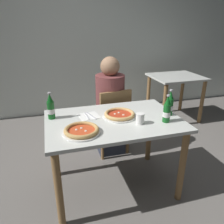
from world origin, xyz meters
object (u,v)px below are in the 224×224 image
object	(u,v)px
chair_behind_table	(112,118)
pizza_margherita_near	(120,115)
diner_seated	(110,109)
beer_bottle_right	(167,111)
dining_table_main	(114,130)
beer_bottle_left	(170,104)
paper_cup	(140,119)
dining_table_background	(175,85)
napkin_with_cutlery	(89,116)
beer_bottle_center	(51,108)
pizza_marinara_far	(82,131)

from	to	relation	value
chair_behind_table	pizza_margherita_near	size ratio (longest dim) A/B	2.80
diner_seated	beer_bottle_right	size ratio (longest dim) A/B	4.89
chair_behind_table	pizza_margherita_near	world-z (taller)	chair_behind_table
dining_table_main	pizza_margherita_near	world-z (taller)	pizza_margherita_near
dining_table_main	beer_bottle_left	bearing A→B (deg)	-5.32
paper_cup	dining_table_background	bearing A→B (deg)	49.58
dining_table_background	napkin_with_cutlery	world-z (taller)	napkin_with_cutlery
dining_table_main	beer_bottle_right	world-z (taller)	beer_bottle_right
diner_seated	paper_cup	world-z (taller)	diner_seated
beer_bottle_center	napkin_with_cutlery	world-z (taller)	beer_bottle_center
pizza_margherita_near	paper_cup	size ratio (longest dim) A/B	3.20
beer_bottle_center	dining_table_main	bearing A→B (deg)	-18.12
chair_behind_table	diner_seated	size ratio (longest dim) A/B	0.70
diner_seated	beer_bottle_center	size ratio (longest dim) A/B	4.89
pizza_margherita_near	beer_bottle_left	size ratio (longest dim) A/B	1.23
dining_table_background	pizza_margherita_near	world-z (taller)	pizza_margherita_near
pizza_margherita_near	beer_bottle_right	distance (m)	0.43
dining_table_background	pizza_margherita_near	bearing A→B (deg)	-136.82
diner_seated	beer_bottle_left	bearing A→B (deg)	-62.22
napkin_with_cutlery	paper_cup	bearing A→B (deg)	-35.68
dining_table_background	pizza_marinara_far	xyz separation A→B (m)	(-1.80, -1.55, 0.18)
diner_seated	paper_cup	bearing A→B (deg)	-87.55
beer_bottle_center	pizza_margherita_near	bearing A→B (deg)	-12.85
pizza_marinara_far	beer_bottle_center	size ratio (longest dim) A/B	1.21
chair_behind_table	pizza_marinara_far	size ratio (longest dim) A/B	2.85
beer_bottle_center	paper_cup	xyz separation A→B (m)	(0.72, -0.33, -0.06)
chair_behind_table	beer_bottle_center	world-z (taller)	beer_bottle_center
dining_table_main	napkin_with_cutlery	distance (m)	0.26
dining_table_background	paper_cup	world-z (taller)	paper_cup
pizza_marinara_far	diner_seated	bearing A→B (deg)	60.74
dining_table_main	napkin_with_cutlery	xyz separation A→B (m)	(-0.20, 0.13, 0.12)
dining_table_main	chair_behind_table	xyz separation A→B (m)	(0.16, 0.61, -0.15)
diner_seated	pizza_marinara_far	xyz separation A→B (m)	(-0.47, -0.84, 0.19)
dining_table_main	dining_table_background	world-z (taller)	same
paper_cup	diner_seated	bearing A→B (deg)	92.45
dining_table_main	diner_seated	world-z (taller)	diner_seated
beer_bottle_left	diner_seated	bearing A→B (deg)	117.78
dining_table_main	pizza_marinara_far	size ratio (longest dim) A/B	4.02
dining_table_main	chair_behind_table	world-z (taller)	chair_behind_table
napkin_with_cutlery	pizza_marinara_far	bearing A→B (deg)	-110.92
pizza_margherita_near	napkin_with_cutlery	distance (m)	0.28
pizza_margherita_near	beer_bottle_center	distance (m)	0.62
dining_table_main	beer_bottle_left	size ratio (longest dim) A/B	4.86
dining_table_background	beer_bottle_center	distance (m)	2.35
pizza_marinara_far	paper_cup	size ratio (longest dim) A/B	3.14
dining_table_main	beer_bottle_left	distance (m)	0.57
chair_behind_table	dining_table_background	distance (m)	1.52
diner_seated	pizza_margherita_near	size ratio (longest dim) A/B	3.98
chair_behind_table	pizza_margherita_near	xyz separation A→B (m)	(-0.10, -0.57, 0.29)
napkin_with_cutlery	pizza_margherita_near	bearing A→B (deg)	-18.23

